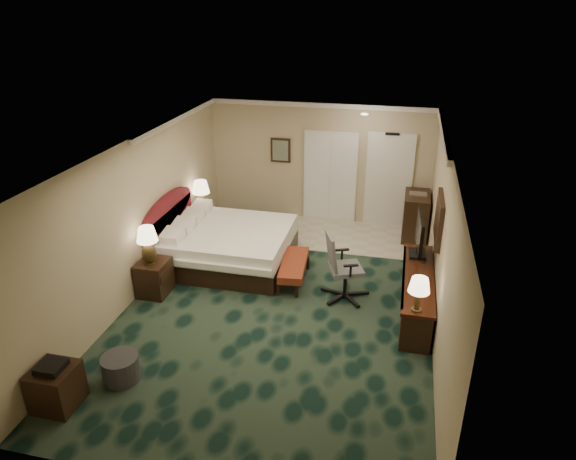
% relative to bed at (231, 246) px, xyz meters
% --- Properties ---
extents(floor, '(5.00, 7.50, 0.00)m').
position_rel_bed_xyz_m(floor, '(1.29, -1.21, -0.35)').
color(floor, black).
rests_on(floor, ground).
extents(ceiling, '(5.00, 7.50, 0.00)m').
position_rel_bed_xyz_m(ceiling, '(1.29, -1.21, 2.35)').
color(ceiling, silver).
rests_on(ceiling, wall_back).
extents(wall_back, '(5.00, 0.00, 2.70)m').
position_rel_bed_xyz_m(wall_back, '(1.29, 2.54, 1.00)').
color(wall_back, tan).
rests_on(wall_back, ground).
extents(wall_front, '(5.00, 0.00, 2.70)m').
position_rel_bed_xyz_m(wall_front, '(1.29, -4.96, 1.00)').
color(wall_front, tan).
rests_on(wall_front, ground).
extents(wall_left, '(0.00, 7.50, 2.70)m').
position_rel_bed_xyz_m(wall_left, '(-1.21, -1.21, 1.00)').
color(wall_left, tan).
rests_on(wall_left, ground).
extents(wall_right, '(0.00, 7.50, 2.70)m').
position_rel_bed_xyz_m(wall_right, '(3.79, -1.21, 1.00)').
color(wall_right, tan).
rests_on(wall_right, ground).
extents(crown_molding, '(5.00, 7.50, 0.10)m').
position_rel_bed_xyz_m(crown_molding, '(1.29, -1.21, 2.30)').
color(crown_molding, silver).
rests_on(crown_molding, wall_back).
extents(tile_patch, '(3.20, 1.70, 0.01)m').
position_rel_bed_xyz_m(tile_patch, '(2.19, 1.69, -0.35)').
color(tile_patch, beige).
rests_on(tile_patch, ground).
extents(headboard, '(0.12, 2.00, 1.40)m').
position_rel_bed_xyz_m(headboard, '(-1.15, -0.21, 0.35)').
color(headboard, '#55121D').
rests_on(headboard, ground).
extents(entry_door, '(1.02, 0.06, 2.18)m').
position_rel_bed_xyz_m(entry_door, '(2.84, 2.51, 0.70)').
color(entry_door, silver).
rests_on(entry_door, ground).
extents(closet_doors, '(1.20, 0.06, 2.10)m').
position_rel_bed_xyz_m(closet_doors, '(1.54, 2.50, 0.70)').
color(closet_doors, silver).
rests_on(closet_doors, ground).
extents(wall_art, '(0.45, 0.06, 0.55)m').
position_rel_bed_xyz_m(wall_art, '(0.39, 2.50, 1.25)').
color(wall_art, slate).
rests_on(wall_art, wall_back).
extents(wall_mirror, '(0.05, 0.95, 0.75)m').
position_rel_bed_xyz_m(wall_mirror, '(3.75, -0.61, 1.20)').
color(wall_mirror, white).
rests_on(wall_mirror, wall_right).
extents(bed, '(2.23, 2.07, 0.71)m').
position_rel_bed_xyz_m(bed, '(0.00, 0.00, 0.00)').
color(bed, white).
rests_on(bed, ground).
extents(nightstand_near, '(0.50, 0.57, 0.62)m').
position_rel_bed_xyz_m(nightstand_near, '(-0.95, -1.39, -0.04)').
color(nightstand_near, black).
rests_on(nightstand_near, ground).
extents(nightstand_far, '(0.44, 0.50, 0.55)m').
position_rel_bed_xyz_m(nightstand_far, '(-0.97, 1.08, -0.08)').
color(nightstand_far, black).
rests_on(nightstand_far, ground).
extents(lamp_near, '(0.46, 0.46, 0.67)m').
position_rel_bed_xyz_m(lamp_near, '(-0.95, -1.44, 0.60)').
color(lamp_near, black).
rests_on(lamp_near, nightstand_near).
extents(lamp_far, '(0.38, 0.38, 0.70)m').
position_rel_bed_xyz_m(lamp_far, '(-1.00, 1.06, 0.55)').
color(lamp_far, black).
rests_on(lamp_far, nightstand_far).
extents(bed_bench, '(0.54, 1.27, 0.42)m').
position_rel_bed_xyz_m(bed_bench, '(1.35, -0.46, -0.14)').
color(bed_bench, '#65230E').
rests_on(bed_bench, ground).
extents(ottoman, '(0.54, 0.54, 0.36)m').
position_rel_bed_xyz_m(ottoman, '(-0.39, -3.55, -0.17)').
color(ottoman, '#2D2E35').
rests_on(ottoman, ground).
extents(side_table, '(0.53, 0.53, 0.57)m').
position_rel_bed_xyz_m(side_table, '(-0.92, -4.17, -0.07)').
color(side_table, black).
rests_on(side_table, ground).
extents(desk, '(0.50, 2.33, 0.67)m').
position_rel_bed_xyz_m(desk, '(3.51, -0.95, -0.02)').
color(desk, black).
rests_on(desk, ground).
extents(tv, '(0.13, 0.96, 0.75)m').
position_rel_bed_xyz_m(tv, '(3.49, -0.20, 0.69)').
color(tv, black).
rests_on(tv, desk).
extents(desk_lamp, '(0.37, 0.37, 0.54)m').
position_rel_bed_xyz_m(desk_lamp, '(3.49, -1.98, 0.59)').
color(desk_lamp, black).
rests_on(desk_lamp, desk).
extents(desk_chair, '(0.90, 0.88, 1.21)m').
position_rel_bed_xyz_m(desk_chair, '(2.32, -0.76, 0.25)').
color(desk_chair, '#505056').
rests_on(desk_chair, ground).
extents(minibar, '(0.52, 0.93, 0.98)m').
position_rel_bed_xyz_m(minibar, '(3.48, 1.99, 0.14)').
color(minibar, black).
rests_on(minibar, ground).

